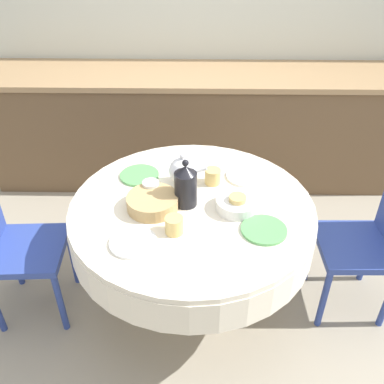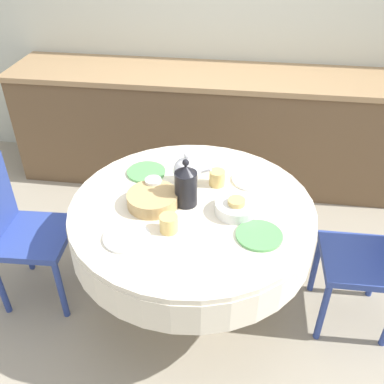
{
  "view_description": "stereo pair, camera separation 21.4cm",
  "coord_description": "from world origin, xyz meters",
  "px_view_note": "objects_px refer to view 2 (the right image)",
  "views": [
    {
      "loc": [
        0.03,
        -1.74,
        2.04
      ],
      "look_at": [
        0.0,
        0.0,
        0.81
      ],
      "focal_mm": 40.0,
      "sensor_mm": 36.0,
      "label": 1
    },
    {
      "loc": [
        0.24,
        -1.73,
        2.04
      ],
      "look_at": [
        0.0,
        0.0,
        0.81
      ],
      "focal_mm": 40.0,
      "sensor_mm": 36.0,
      "label": 2
    }
  ],
  "objects_px": {
    "chair_left": "(377,253)",
    "coffee_carafe": "(186,185)",
    "chair_right": "(19,228)",
    "teapot": "(187,171)"
  },
  "relations": [
    {
      "from": "coffee_carafe",
      "to": "chair_left",
      "type": "bearing_deg",
      "value": 0.3
    },
    {
      "from": "chair_left",
      "to": "coffee_carafe",
      "type": "distance_m",
      "value": 1.06
    },
    {
      "from": "chair_left",
      "to": "teapot",
      "type": "bearing_deg",
      "value": 79.73
    },
    {
      "from": "chair_left",
      "to": "chair_right",
      "type": "bearing_deg",
      "value": 91.1
    },
    {
      "from": "chair_left",
      "to": "teapot",
      "type": "height_order",
      "value": "teapot"
    },
    {
      "from": "chair_left",
      "to": "coffee_carafe",
      "type": "height_order",
      "value": "coffee_carafe"
    },
    {
      "from": "chair_left",
      "to": "teapot",
      "type": "relative_size",
      "value": 4.27
    },
    {
      "from": "teapot",
      "to": "chair_left",
      "type": "bearing_deg",
      "value": -9.43
    },
    {
      "from": "chair_right",
      "to": "coffee_carafe",
      "type": "distance_m",
      "value": 1.0
    },
    {
      "from": "coffee_carafe",
      "to": "teapot",
      "type": "distance_m",
      "value": 0.18
    }
  ]
}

